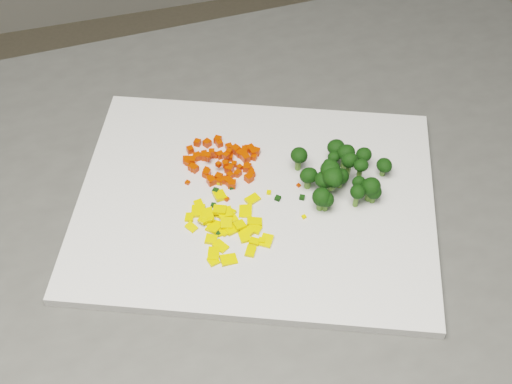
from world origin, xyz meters
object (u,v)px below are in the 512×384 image
object	(u,v)px
counter_block	(253,376)
broccoli_pile	(341,169)
pepper_pile	(224,222)
cutting_board	(256,201)
carrot_pile	(222,157)

from	to	relation	value
counter_block	broccoli_pile	distance (m)	0.50
pepper_pile	broccoli_pile	size ratio (longest dim) A/B	0.97
cutting_board	carrot_pile	distance (m)	0.07
cutting_board	carrot_pile	world-z (taller)	carrot_pile
cutting_board	broccoli_pile	xyz separation A→B (m)	(0.10, -0.00, 0.03)
pepper_pile	carrot_pile	bearing A→B (deg)	77.24
pepper_pile	broccoli_pile	distance (m)	0.15
counter_block	carrot_pile	distance (m)	0.48
carrot_pile	pepper_pile	bearing A→B (deg)	-102.76
broccoli_pile	counter_block	bearing A→B (deg)	169.86
counter_block	carrot_pile	xyz separation A→B (m)	(-0.02, 0.05, 0.47)
carrot_pile	pepper_pile	world-z (taller)	carrot_pile
broccoli_pile	carrot_pile	bearing A→B (deg)	151.76
pepper_pile	counter_block	bearing A→B (deg)	45.41
cutting_board	carrot_pile	xyz separation A→B (m)	(-0.02, 0.06, 0.02)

